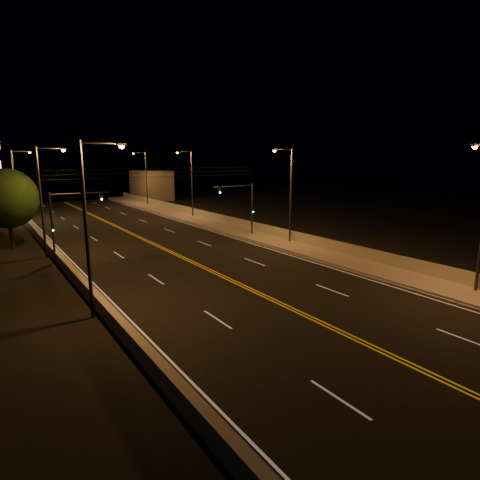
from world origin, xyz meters
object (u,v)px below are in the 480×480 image
streetlight_4 (90,219)px  streetlight_3 (145,175)px  tree_0 (7,199)px  streetlight_6 (17,181)px  streetlight_5 (44,195)px  traffic_signal_right (245,204)px  traffic_signal_left (64,218)px  streetlight_2 (190,180)px  streetlight_1 (289,190)px

streetlight_4 → streetlight_3: bearing=66.4°
tree_0 → streetlight_6: bearing=82.2°
streetlight_4 → streetlight_5: (0.00, 16.52, 0.00)m
traffic_signal_right → traffic_signal_left: (-18.77, 0.00, 0.00)m
traffic_signal_left → streetlight_3: bearing=59.7°
streetlight_2 → traffic_signal_left: streetlight_2 is taller
streetlight_1 → streetlight_5: bearing=160.0°
streetlight_4 → traffic_signal_left: (1.15, 14.36, -1.82)m
streetlight_2 → traffic_signal_right: 16.56m
streetlight_2 → streetlight_5: same height
streetlight_3 → streetlight_5: bearing=-123.3°
streetlight_2 → streetlight_6: (-21.47, 9.68, 0.00)m
streetlight_1 → streetlight_5: same height
traffic_signal_right → tree_0: bearing=160.2°
streetlight_5 → streetlight_4: bearing=-90.0°
streetlight_4 → streetlight_5: same height
streetlight_1 → traffic_signal_right: bearing=105.3°
streetlight_1 → tree_0: 27.61m
streetlight_2 → streetlight_5: size_ratio=1.00×
streetlight_1 → traffic_signal_left: size_ratio=1.64×
streetlight_4 → tree_0: size_ratio=1.25×
tree_0 → streetlight_2: bearing=19.1°
traffic_signal_left → streetlight_6: bearing=92.5°
streetlight_6 → traffic_signal_left: streetlight_6 is taller
tree_0 → streetlight_1: bearing=-29.8°
streetlight_3 → traffic_signal_left: size_ratio=1.64×
traffic_signal_left → streetlight_1: bearing=-15.6°
streetlight_2 → streetlight_5: (-21.47, -14.23, 0.00)m
streetlight_5 → streetlight_6: bearing=90.0°
streetlight_2 → streetlight_4: bearing=-124.9°
streetlight_3 → traffic_signal_right: size_ratio=1.64×
streetlight_1 → streetlight_6: 38.31m
traffic_signal_left → tree_0: tree_0 is taller
streetlight_2 → streetlight_4: same height
streetlight_6 → tree_0: streetlight_6 is taller
streetlight_4 → traffic_signal_right: (19.92, 14.36, -1.82)m
streetlight_1 → streetlight_3: (0.00, 40.50, 0.00)m
streetlight_5 → traffic_signal_left: bearing=-61.9°
tree_0 → traffic_signal_left: bearing=-65.9°
streetlight_2 → streetlight_3: 18.45m
tree_0 → streetlight_4: bearing=-83.7°
streetlight_1 → streetlight_5: size_ratio=1.00×
streetlight_4 → tree_0: streetlight_4 is taller
streetlight_3 → streetlight_5: same height
streetlight_5 → traffic_signal_right: bearing=-6.2°
streetlight_3 → traffic_signal_right: 34.92m
streetlight_1 → traffic_signal_left: bearing=164.4°
streetlight_6 → streetlight_4: bearing=-90.0°
streetlight_5 → tree_0: streetlight_5 is taller
streetlight_4 → tree_0: bearing=96.3°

